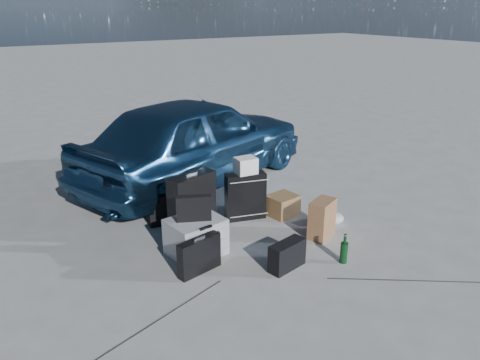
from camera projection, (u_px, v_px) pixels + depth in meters
name	position (u px, v px, depth m)	size (l,w,h in m)	color
ground	(263.00, 253.00, 5.00)	(60.00, 60.00, 0.00)	#ADAEA9
car	(196.00, 139.00, 6.82)	(1.53, 3.81, 1.30)	#25527D
pelican_case	(196.00, 237.00, 4.92)	(0.55, 0.45, 0.40)	#9FA2A4
laptop_bag	(194.00, 208.00, 4.79)	(0.36, 0.09, 0.27)	black
briefcase	(199.00, 256.00, 4.59)	(0.47, 0.10, 0.37)	black
suitcase_left	(192.00, 205.00, 5.28)	(0.56, 0.20, 0.73)	black
suitcase_right	(245.00, 196.00, 5.72)	(0.49, 0.18, 0.59)	black
white_carton	(246.00, 165.00, 5.60)	(0.25, 0.20, 0.20)	white
duffel_bag	(177.00, 204.00, 5.76)	(0.75, 0.32, 0.38)	black
flat_box_white	(175.00, 187.00, 5.67)	(0.38, 0.29, 0.07)	white
flat_box_black	(173.00, 183.00, 5.65)	(0.25, 0.18, 0.05)	black
kraft_bag	(322.00, 219.00, 5.28)	(0.33, 0.20, 0.44)	#9C6E44
cardboard_box	(282.00, 205.00, 5.87)	(0.35, 0.31, 0.26)	olive
plastic_bag	(333.00, 218.00, 5.65)	(0.26, 0.22, 0.14)	silver
messenger_bag	(287.00, 255.00, 4.67)	(0.41, 0.15, 0.29)	black
green_bottle	(344.00, 249.00, 4.76)	(0.08, 0.08, 0.31)	black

